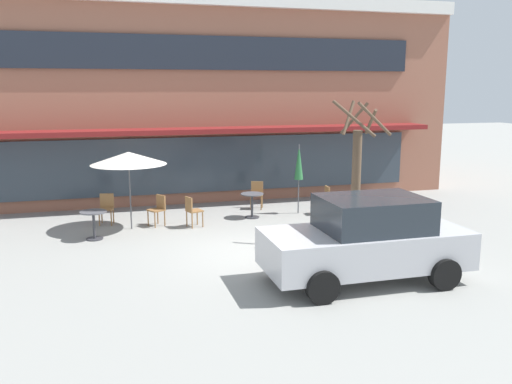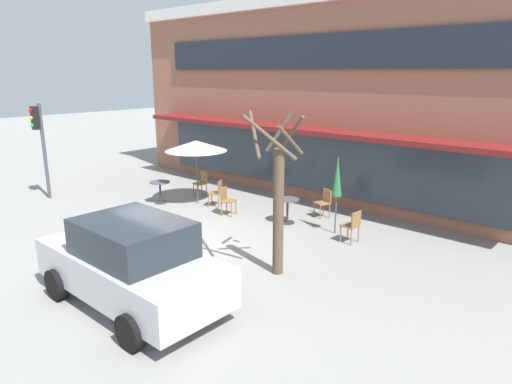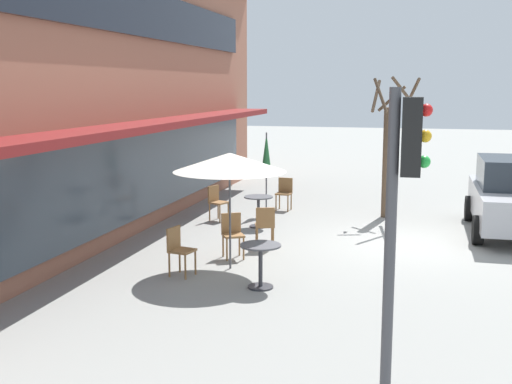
{
  "view_description": "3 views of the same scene",
  "coord_description": "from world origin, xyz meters",
  "px_view_note": "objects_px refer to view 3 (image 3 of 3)",
  "views": [
    {
      "loc": [
        -3.41,
        -12.24,
        3.96
      ],
      "look_at": [
        0.66,
        2.38,
        1.01
      ],
      "focal_mm": 38.0,
      "sensor_mm": 36.0,
      "label": 1
    },
    {
      "loc": [
        8.88,
        -6.98,
        4.45
      ],
      "look_at": [
        0.3,
        2.61,
        1.04
      ],
      "focal_mm": 32.0,
      "sensor_mm": 36.0,
      "label": 2
    },
    {
      "loc": [
        -14.06,
        -0.36,
        3.41
      ],
      "look_at": [
        -0.09,
        3.26,
        1.02
      ],
      "focal_mm": 45.0,
      "sensor_mm": 36.0,
      "label": 3
    }
  ],
  "objects_px": {
    "cafe_table_near_wall": "(261,258)",
    "cafe_table_streetside": "(258,206)",
    "cafe_chair_0": "(265,224)",
    "cafe_chair_2": "(232,232)",
    "cafe_chair_1": "(284,191)",
    "traffic_light_pole": "(401,195)",
    "cafe_chair_4": "(217,200)",
    "cafe_chair_3": "(179,247)",
    "patio_umbrella_cream_folded": "(266,154)",
    "patio_umbrella_green_folded": "(230,162)",
    "street_tree": "(389,151)"
  },
  "relations": [
    {
      "from": "cafe_chair_4",
      "to": "street_tree",
      "type": "height_order",
      "value": "street_tree"
    },
    {
      "from": "cafe_chair_4",
      "to": "traffic_light_pole",
      "type": "distance_m",
      "value": 10.12
    },
    {
      "from": "cafe_chair_3",
      "to": "cafe_table_near_wall",
      "type": "bearing_deg",
      "value": -101.74
    },
    {
      "from": "cafe_chair_1",
      "to": "traffic_light_pole",
      "type": "xyz_separation_m",
      "value": [
        -10.52,
        -3.46,
        1.77
      ]
    },
    {
      "from": "street_tree",
      "to": "traffic_light_pole",
      "type": "xyz_separation_m",
      "value": [
        -10.23,
        -0.65,
        0.55
      ]
    },
    {
      "from": "traffic_light_pole",
      "to": "cafe_chair_2",
      "type": "bearing_deg",
      "value": 32.71
    },
    {
      "from": "cafe_table_streetside",
      "to": "cafe_chair_4",
      "type": "xyz_separation_m",
      "value": [
        0.5,
        1.24,
        0.01
      ]
    },
    {
      "from": "cafe_table_near_wall",
      "to": "patio_umbrella_green_folded",
      "type": "height_order",
      "value": "patio_umbrella_green_folded"
    },
    {
      "from": "cafe_chair_1",
      "to": "traffic_light_pole",
      "type": "distance_m",
      "value": 11.21
    },
    {
      "from": "cafe_table_streetside",
      "to": "cafe_chair_3",
      "type": "relative_size",
      "value": 0.85
    },
    {
      "from": "cafe_table_streetside",
      "to": "cafe_table_near_wall",
      "type": "bearing_deg",
      "value": -165.27
    },
    {
      "from": "patio_umbrella_green_folded",
      "to": "traffic_light_pole",
      "type": "bearing_deg",
      "value": -144.61
    },
    {
      "from": "cafe_chair_2",
      "to": "cafe_chair_4",
      "type": "distance_m",
      "value": 3.66
    },
    {
      "from": "cafe_table_streetside",
      "to": "cafe_chair_1",
      "type": "bearing_deg",
      "value": -3.87
    },
    {
      "from": "cafe_chair_1",
      "to": "cafe_chair_2",
      "type": "relative_size",
      "value": 1.0
    },
    {
      "from": "patio_umbrella_green_folded",
      "to": "street_tree",
      "type": "bearing_deg",
      "value": -24.51
    },
    {
      "from": "cafe_table_near_wall",
      "to": "street_tree",
      "type": "distance_m",
      "value": 7.01
    },
    {
      "from": "cafe_table_streetside",
      "to": "cafe_chair_2",
      "type": "bearing_deg",
      "value": -176.21
    },
    {
      "from": "cafe_chair_2",
      "to": "cafe_chair_3",
      "type": "relative_size",
      "value": 1.0
    },
    {
      "from": "cafe_chair_1",
      "to": "cafe_chair_2",
      "type": "distance_m",
      "value": 5.18
    },
    {
      "from": "patio_umbrella_cream_folded",
      "to": "cafe_chair_4",
      "type": "relative_size",
      "value": 2.47
    },
    {
      "from": "cafe_chair_0",
      "to": "cafe_chair_3",
      "type": "bearing_deg",
      "value": 156.32
    },
    {
      "from": "patio_umbrella_green_folded",
      "to": "patio_umbrella_cream_folded",
      "type": "distance_m",
      "value": 5.27
    },
    {
      "from": "cafe_table_streetside",
      "to": "cafe_chair_0",
      "type": "distance_m",
      "value": 2.06
    },
    {
      "from": "cafe_chair_0",
      "to": "cafe_chair_1",
      "type": "bearing_deg",
      "value": 6.49
    },
    {
      "from": "traffic_light_pole",
      "to": "patio_umbrella_cream_folded",
      "type": "bearing_deg",
      "value": 21.24
    },
    {
      "from": "street_tree",
      "to": "traffic_light_pole",
      "type": "bearing_deg",
      "value": -176.38
    },
    {
      "from": "cafe_chair_0",
      "to": "cafe_chair_2",
      "type": "distance_m",
      "value": 1.02
    },
    {
      "from": "patio_umbrella_green_folded",
      "to": "cafe_table_streetside",
      "type": "bearing_deg",
      "value": 5.97
    },
    {
      "from": "cafe_table_streetside",
      "to": "cafe_chair_4",
      "type": "bearing_deg",
      "value": 68.08
    },
    {
      "from": "cafe_table_near_wall",
      "to": "patio_umbrella_green_folded",
      "type": "distance_m",
      "value": 1.99
    },
    {
      "from": "cafe_table_near_wall",
      "to": "cafe_chair_3",
      "type": "relative_size",
      "value": 0.85
    },
    {
      "from": "cafe_chair_1",
      "to": "cafe_chair_3",
      "type": "xyz_separation_m",
      "value": [
        -6.63,
        0.55,
        0.0
      ]
    },
    {
      "from": "cafe_chair_2",
      "to": "cafe_chair_4",
      "type": "xyz_separation_m",
      "value": [
        3.37,
        1.43,
        0.0
      ]
    },
    {
      "from": "patio_umbrella_green_folded",
      "to": "traffic_light_pole",
      "type": "relative_size",
      "value": 0.65
    },
    {
      "from": "patio_umbrella_green_folded",
      "to": "cafe_chair_2",
      "type": "distance_m",
      "value": 1.7
    },
    {
      "from": "cafe_chair_0",
      "to": "cafe_chair_1",
      "type": "relative_size",
      "value": 1.0
    },
    {
      "from": "patio_umbrella_cream_folded",
      "to": "cafe_chair_4",
      "type": "distance_m",
      "value": 1.87
    },
    {
      "from": "cafe_table_streetside",
      "to": "cafe_chair_0",
      "type": "bearing_deg",
      "value": -161.82
    },
    {
      "from": "cafe_table_near_wall",
      "to": "cafe_table_streetside",
      "type": "bearing_deg",
      "value": 14.73
    },
    {
      "from": "cafe_chair_4",
      "to": "cafe_chair_2",
      "type": "bearing_deg",
      "value": -157.06
    },
    {
      "from": "cafe_chair_2",
      "to": "cafe_chair_0",
      "type": "bearing_deg",
      "value": -26.17
    },
    {
      "from": "patio_umbrella_green_folded",
      "to": "cafe_chair_1",
      "type": "xyz_separation_m",
      "value": [
        5.96,
        0.23,
        -1.5
      ]
    },
    {
      "from": "street_tree",
      "to": "cafe_chair_4",
      "type": "bearing_deg",
      "value": 109.98
    },
    {
      "from": "cafe_table_near_wall",
      "to": "cafe_chair_1",
      "type": "xyz_separation_m",
      "value": [
        6.96,
        1.07,
        0.01
      ]
    },
    {
      "from": "patio_umbrella_cream_folded",
      "to": "cafe_chair_3",
      "type": "bearing_deg",
      "value": 177.96
    },
    {
      "from": "cafe_chair_3",
      "to": "cafe_chair_2",
      "type": "bearing_deg",
      "value": -22.04
    },
    {
      "from": "cafe_chair_0",
      "to": "cafe_chair_1",
      "type": "height_order",
      "value": "same"
    },
    {
      "from": "patio_umbrella_green_folded",
      "to": "cafe_chair_0",
      "type": "relative_size",
      "value": 2.47
    },
    {
      "from": "cafe_chair_2",
      "to": "traffic_light_pole",
      "type": "height_order",
      "value": "traffic_light_pole"
    }
  ]
}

